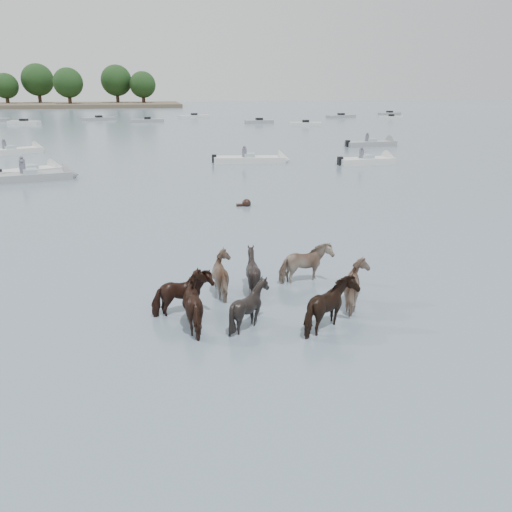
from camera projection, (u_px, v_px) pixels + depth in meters
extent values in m
plane|color=slate|center=(194.00, 326.00, 12.62)|extent=(400.00, 400.00, 0.00)
imported|color=black|center=(182.00, 296.00, 13.13)|extent=(1.68, 1.11, 1.31)
imported|color=#8A6E5E|center=(227.00, 276.00, 14.50)|extent=(1.57, 1.65, 1.29)
imported|color=black|center=(252.00, 274.00, 14.64)|extent=(1.64, 1.63, 1.35)
imported|color=#9F7D6C|center=(305.00, 266.00, 15.29)|extent=(1.72, 1.06, 1.35)
imported|color=black|center=(201.00, 305.00, 12.47)|extent=(1.71, 1.79, 1.40)
imported|color=black|center=(250.00, 308.00, 12.44)|extent=(1.20, 1.07, 1.30)
imported|color=black|center=(330.00, 309.00, 12.26)|extent=(1.76, 1.65, 1.40)
imported|color=#826B58|center=(359.00, 288.00, 13.62)|extent=(1.18, 1.36, 1.33)
sphere|color=black|center=(246.00, 203.00, 25.25)|extent=(0.44, 0.44, 0.44)
cube|color=black|center=(242.00, 206.00, 25.24)|extent=(0.50, 0.22, 0.18)
cube|color=silver|center=(30.00, 173.00, 33.66)|extent=(4.12, 3.42, 0.55)
cone|color=silver|center=(59.00, 170.00, 34.94)|extent=(1.62, 1.83, 1.60)
cube|color=#99ADB7|center=(29.00, 168.00, 33.55)|extent=(1.27, 1.37, 0.35)
cylinder|color=#595966|center=(22.00, 165.00, 33.41)|extent=(0.36, 0.36, 0.70)
sphere|color=#595966|center=(21.00, 158.00, 33.27)|extent=(0.24, 0.24, 0.24)
cube|color=gray|center=(31.00, 177.00, 31.99)|extent=(5.08, 2.63, 0.55)
cone|color=gray|center=(72.00, 175.00, 32.96)|extent=(1.23, 1.76, 1.60)
cube|color=#99ADB7|center=(30.00, 172.00, 31.88)|extent=(1.03, 1.27, 0.35)
cylinder|color=#595966|center=(23.00, 169.00, 31.74)|extent=(0.36, 0.36, 0.70)
sphere|color=#595966|center=(22.00, 161.00, 31.60)|extent=(0.24, 0.24, 0.24)
cube|color=silver|center=(250.00, 160.00, 39.41)|extent=(5.57, 2.42, 0.55)
cone|color=silver|center=(285.00, 160.00, 39.55)|extent=(1.14, 1.72, 1.60)
cube|color=#99ADB7|center=(250.00, 156.00, 39.30)|extent=(0.96, 1.23, 0.35)
cube|color=black|center=(214.00, 159.00, 39.23)|extent=(0.40, 0.40, 0.60)
cylinder|color=#595966|center=(244.00, 153.00, 39.16)|extent=(0.36, 0.36, 0.70)
sphere|color=#595966|center=(244.00, 147.00, 39.02)|extent=(0.24, 0.24, 0.24)
cube|color=silver|center=(366.00, 162.00, 38.71)|extent=(4.44, 1.99, 0.55)
cone|color=silver|center=(391.00, 160.00, 39.32)|extent=(1.04, 1.68, 1.60)
cube|color=#99ADB7|center=(366.00, 157.00, 38.60)|extent=(0.90, 1.19, 0.35)
cube|color=black|center=(340.00, 161.00, 38.05)|extent=(0.38, 0.38, 0.60)
cylinder|color=#595966|center=(362.00, 154.00, 38.46)|extent=(0.36, 0.36, 0.70)
sphere|color=#595966|center=(362.00, 148.00, 38.32)|extent=(0.24, 0.24, 0.24)
cube|color=gray|center=(371.00, 144.00, 50.48)|extent=(5.09, 2.01, 0.55)
cone|color=gray|center=(393.00, 143.00, 51.16)|extent=(1.03, 1.67, 1.60)
cube|color=#99ADB7|center=(371.00, 140.00, 50.37)|extent=(0.89, 1.18, 0.35)
cube|color=black|center=(348.00, 143.00, 49.74)|extent=(0.38, 0.38, 0.60)
cylinder|color=#595966|center=(367.00, 138.00, 50.23)|extent=(0.36, 0.36, 0.70)
sphere|color=#595966|center=(367.00, 134.00, 50.08)|extent=(0.24, 0.24, 0.24)
cube|color=silver|center=(10.00, 152.00, 44.48)|extent=(5.26, 3.96, 0.55)
cone|color=silver|center=(40.00, 150.00, 46.12)|extent=(1.58, 1.84, 1.60)
cube|color=#99ADB7|center=(10.00, 148.00, 44.37)|extent=(1.25, 1.37, 0.35)
cylinder|color=#595966|center=(4.00, 145.00, 44.23)|extent=(0.36, 0.36, 0.70)
sphere|color=#595966|center=(3.00, 140.00, 44.09)|extent=(0.24, 0.24, 0.24)
cube|color=silver|center=(24.00, 123.00, 79.41)|extent=(5.03, 2.94, 0.60)
cube|color=black|center=(24.00, 120.00, 79.29)|extent=(1.26, 1.26, 0.50)
cube|color=gray|center=(99.00, 119.00, 88.49)|extent=(5.65, 3.62, 0.60)
cube|color=black|center=(99.00, 117.00, 88.37)|extent=(1.32, 1.32, 0.50)
cube|color=gray|center=(148.00, 121.00, 84.12)|extent=(5.26, 1.60, 0.60)
cube|color=black|center=(148.00, 118.00, 84.00)|extent=(1.02, 1.02, 0.50)
cube|color=silver|center=(194.00, 117.00, 95.77)|extent=(6.06, 2.78, 0.60)
cube|color=black|center=(194.00, 115.00, 95.65)|extent=(1.20, 1.20, 0.50)
cube|color=gray|center=(259.00, 122.00, 81.56)|extent=(4.50, 1.70, 0.60)
cube|color=black|center=(259.00, 119.00, 81.44)|extent=(1.05, 1.05, 0.50)
cube|color=silver|center=(306.00, 124.00, 76.55)|extent=(4.89, 2.58, 0.60)
cube|color=black|center=(306.00, 122.00, 76.43)|extent=(1.21, 1.21, 0.50)
cube|color=gray|center=(341.00, 117.00, 95.95)|extent=(6.07, 3.06, 0.60)
cube|color=black|center=(341.00, 115.00, 95.83)|extent=(1.24, 1.24, 0.50)
cube|color=silver|center=(391.00, 118.00, 92.36)|extent=(4.41, 3.00, 0.60)
cube|color=black|center=(391.00, 116.00, 92.24)|extent=(1.31, 1.31, 0.50)
cube|color=gray|center=(390.00, 114.00, 105.17)|extent=(4.95, 2.45, 0.60)
cube|color=black|center=(390.00, 112.00, 105.05)|extent=(1.19, 1.19, 0.50)
cylinder|color=#382619|center=(8.00, 101.00, 147.82)|extent=(1.00, 1.00, 3.17)
sphere|color=black|center=(5.00, 86.00, 146.52)|extent=(7.05, 7.05, 7.05)
cylinder|color=#382619|center=(40.00, 99.00, 152.34)|extent=(1.00, 1.00, 4.11)
sphere|color=black|center=(38.00, 80.00, 150.66)|extent=(9.14, 9.14, 9.14)
cylinder|color=#382619|center=(70.00, 101.00, 144.07)|extent=(1.00, 1.00, 3.63)
sphere|color=black|center=(68.00, 83.00, 142.59)|extent=(8.06, 8.06, 8.06)
cylinder|color=#382619|center=(118.00, 99.00, 153.90)|extent=(1.00, 1.00, 4.02)
sphere|color=black|center=(116.00, 80.00, 152.26)|extent=(8.93, 8.93, 8.93)
cylinder|color=#382619|center=(144.00, 100.00, 151.46)|extent=(1.00, 1.00, 3.36)
sphere|color=black|center=(143.00, 85.00, 150.09)|extent=(7.48, 7.48, 7.48)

